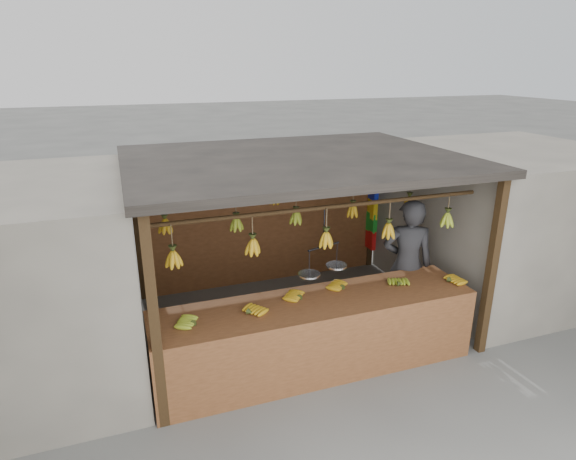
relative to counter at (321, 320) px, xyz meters
name	(u,v)px	position (x,y,z in m)	size (l,w,h in m)	color
ground	(295,321)	(0.14, 1.24, -0.72)	(80.00, 80.00, 0.00)	#5B5B57
stall	(287,183)	(0.14, 1.57, 1.26)	(4.30, 3.30, 2.40)	black
neighbor_right	(505,220)	(3.74, 1.24, 0.43)	(3.00, 3.00, 2.30)	slate
counter	(321,320)	(0.00, 0.00, 0.00)	(3.86, 0.88, 0.96)	brown
hanging_bananas	(296,214)	(0.14, 1.23, 0.91)	(3.64, 2.26, 0.38)	#B68413
balance_scale	(323,266)	(0.12, 0.24, 0.56)	(0.65, 0.37, 0.78)	black
vendor	(407,265)	(1.55, 0.64, 0.21)	(0.68, 0.44, 1.86)	#262628
bag_bundles	(372,215)	(2.08, 2.59, 0.29)	(0.08, 0.26, 1.24)	#1426BF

